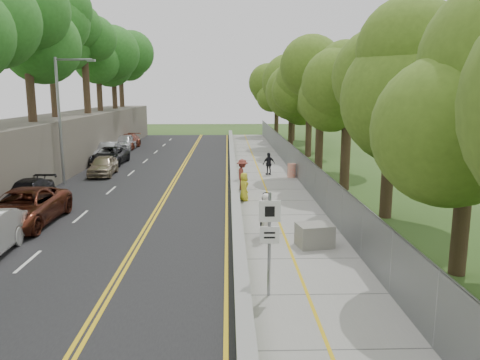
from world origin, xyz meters
TOP-DOWN VIEW (x-y plane):
  - ground at (0.00, 0.00)m, footprint 140.00×140.00m
  - road at (-5.40, 15.00)m, footprint 11.20×66.00m
  - sidewalk at (2.55, 15.00)m, footprint 4.20×66.00m
  - jersey_barrier at (0.25, 15.00)m, footprint 0.42×66.00m
  - rock_embankment at (-13.50, 15.00)m, footprint 5.00×66.00m
  - chainlink_fence at (4.65, 15.00)m, footprint 0.04×66.00m
  - trees_embankment at (-13.00, 15.00)m, footprint 6.40×66.00m
  - trees_fenceside at (7.00, 15.00)m, footprint 7.00×66.00m
  - streetlight at (-10.46, 14.00)m, footprint 2.52×0.22m
  - signpost at (1.05, -3.02)m, footprint 0.62×0.09m
  - construction_barrel at (4.30, 16.00)m, footprint 0.58×0.58m
  - concrete_block at (3.20, 1.35)m, footprint 1.48×1.22m
  - car_2 at (-9.24, 4.58)m, footprint 2.77×5.80m
  - car_3 at (-10.60, 7.99)m, footprint 1.94×4.72m
  - car_4 at (-9.00, 17.20)m, footprint 1.84×4.17m
  - car_5 at (-10.53, 24.04)m, footprint 1.74×4.85m
  - car_6 at (-9.75, 22.21)m, footprint 2.42×5.11m
  - car_7 at (-10.60, 33.04)m, footprint 2.25×5.12m
  - car_8 at (-10.60, 31.33)m, footprint 1.95×4.78m
  - painter_0 at (0.75, 9.06)m, footprint 0.65×0.85m
  - painter_1 at (1.45, 2.29)m, footprint 0.67×0.80m
  - painter_2 at (1.45, 2.69)m, footprint 0.94×1.07m
  - painter_3 at (0.75, 12.00)m, footprint 0.86×1.29m
  - person_far at (2.80, 17.03)m, footprint 1.01×0.71m

SIDE VIEW (x-z plane):
  - ground at x=0.00m, z-range 0.00..0.00m
  - road at x=-5.40m, z-range 0.00..0.04m
  - sidewalk at x=2.55m, z-range 0.00..0.05m
  - jersey_barrier at x=0.25m, z-range 0.00..0.60m
  - concrete_block at x=3.20m, z-range 0.05..0.93m
  - construction_barrel at x=4.30m, z-range 0.05..1.01m
  - car_3 at x=-10.60m, z-range 0.04..1.41m
  - car_4 at x=-9.00m, z-range 0.04..1.43m
  - car_6 at x=-9.75m, z-range 0.04..1.45m
  - car_7 at x=-10.60m, z-range 0.04..1.50m
  - painter_0 at x=0.75m, z-range 0.05..1.60m
  - car_5 at x=-10.53m, z-range 0.04..1.63m
  - car_2 at x=-9.24m, z-range 0.04..1.64m
  - person_far at x=2.80m, z-range 0.05..1.64m
  - car_8 at x=-10.60m, z-range 0.04..1.66m
  - painter_2 at x=1.45m, z-range 0.05..1.90m
  - painter_3 at x=0.75m, z-range 0.05..1.91m
  - painter_1 at x=1.45m, z-range 0.05..1.94m
  - chainlink_fence at x=4.65m, z-range 0.00..2.00m
  - signpost at x=1.05m, z-range 0.41..3.51m
  - rock_embankment at x=-13.50m, z-range 0.00..4.00m
  - streetlight at x=-10.46m, z-range 0.64..8.64m
  - trees_fenceside at x=7.00m, z-range 0.00..14.00m
  - trees_embankment at x=-13.00m, z-range 4.00..17.00m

